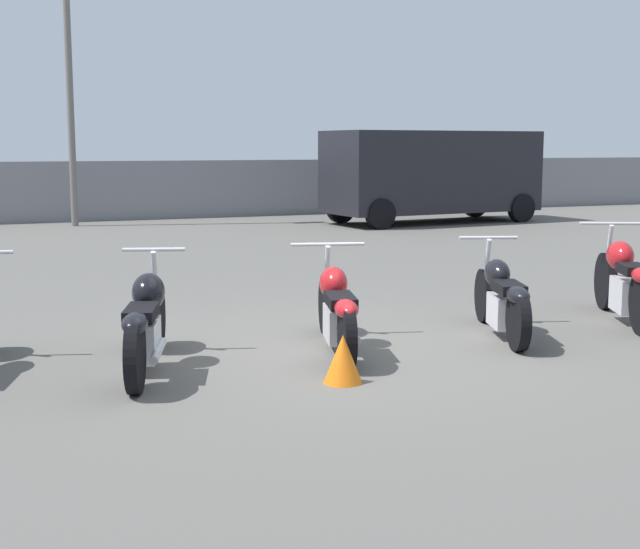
{
  "coord_description": "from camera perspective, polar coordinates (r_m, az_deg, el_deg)",
  "views": [
    {
      "loc": [
        -3.23,
        -7.48,
        1.91
      ],
      "look_at": [
        0.0,
        0.47,
        0.65
      ],
      "focal_mm": 50.0,
      "sensor_mm": 36.0,
      "label": 1
    }
  ],
  "objects": [
    {
      "name": "motorcycle_slot_2",
      "position": [
        8.26,
        1.08,
        -2.25
      ],
      "size": [
        0.88,
        2.01,
        0.94
      ],
      "rotation": [
        0.0,
        0.0,
        -0.27
      ],
      "color": "black",
      "rests_on": "ground_plane"
    },
    {
      "name": "ground_plane",
      "position": [
        8.36,
        1.23,
        -4.85
      ],
      "size": [
        60.0,
        60.0,
        0.0
      ],
      "primitive_type": "plane",
      "color": "#5B5954"
    },
    {
      "name": "motorcycle_slot_1",
      "position": [
        7.68,
        -11.06,
        -3.05
      ],
      "size": [
        0.86,
        2.05,
        0.97
      ],
      "rotation": [
        0.0,
        0.0,
        -0.32
      ],
      "color": "black",
      "rests_on": "ground_plane"
    },
    {
      "name": "motorcycle_slot_3",
      "position": [
        9.05,
        11.58,
        -1.49
      ],
      "size": [
        0.88,
        1.88,
        0.95
      ],
      "rotation": [
        0.0,
        0.0,
        -0.34
      ],
      "color": "black",
      "rests_on": "ground_plane"
    },
    {
      "name": "fence_back",
      "position": [
        23.05,
        -14.07,
        5.2
      ],
      "size": [
        40.0,
        0.04,
        1.49
      ],
      "color": "gray",
      "rests_on": "ground_plane"
    },
    {
      "name": "light_pole_left",
      "position": [
        21.91,
        -15.91,
        15.93
      ],
      "size": [
        0.7,
        0.35,
        8.45
      ],
      "color": "slate",
      "rests_on": "ground_plane"
    },
    {
      "name": "motorcycle_slot_4",
      "position": [
        10.15,
        18.91,
        -0.43
      ],
      "size": [
        1.07,
        1.93,
        1.03
      ],
      "rotation": [
        0.0,
        0.0,
        -0.44
      ],
      "color": "black",
      "rests_on": "ground_plane"
    },
    {
      "name": "parked_van",
      "position": [
        22.04,
        7.18,
        6.52
      ],
      "size": [
        5.43,
        2.53,
        2.22
      ],
      "rotation": [
        0.0,
        0.0,
        1.67
      ],
      "color": "black",
      "rests_on": "ground_plane"
    },
    {
      "name": "traffic_cone_near",
      "position": [
        7.19,
        1.48,
        -5.42
      ],
      "size": [
        0.32,
        0.32,
        0.4
      ],
      "color": "orange",
      "rests_on": "ground_plane"
    }
  ]
}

